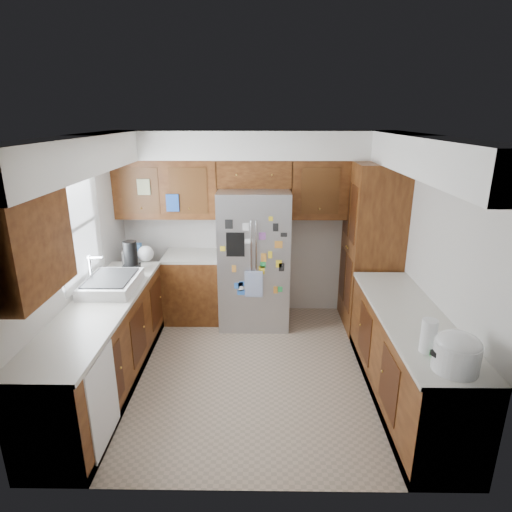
{
  "coord_description": "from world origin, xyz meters",
  "views": [
    {
      "loc": [
        0.09,
        -4.09,
        2.68
      ],
      "look_at": [
        0.03,
        0.35,
        1.21
      ],
      "focal_mm": 30.0,
      "sensor_mm": 36.0,
      "label": 1
    }
  ],
  "objects_px": {
    "rice_cooker": "(457,351)",
    "paper_towel": "(428,336)",
    "fridge": "(254,258)",
    "pantry": "(371,247)"
  },
  "relations": [
    {
      "from": "fridge",
      "to": "paper_towel",
      "type": "bearing_deg",
      "value": -59.18
    },
    {
      "from": "pantry",
      "to": "rice_cooker",
      "type": "height_order",
      "value": "pantry"
    },
    {
      "from": "fridge",
      "to": "rice_cooker",
      "type": "relative_size",
      "value": 5.34
    },
    {
      "from": "rice_cooker",
      "to": "paper_towel",
      "type": "height_order",
      "value": "rice_cooker"
    },
    {
      "from": "paper_towel",
      "to": "fridge",
      "type": "bearing_deg",
      "value": 120.82
    },
    {
      "from": "rice_cooker",
      "to": "paper_towel",
      "type": "relative_size",
      "value": 1.25
    },
    {
      "from": "pantry",
      "to": "fridge",
      "type": "bearing_deg",
      "value": 177.94
    },
    {
      "from": "fridge",
      "to": "rice_cooker",
      "type": "xyz_separation_m",
      "value": [
        1.5,
        -2.58,
        0.17
      ]
    },
    {
      "from": "rice_cooker",
      "to": "fridge",
      "type": "bearing_deg",
      "value": 120.13
    },
    {
      "from": "pantry",
      "to": "fridge",
      "type": "height_order",
      "value": "pantry"
    }
  ]
}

